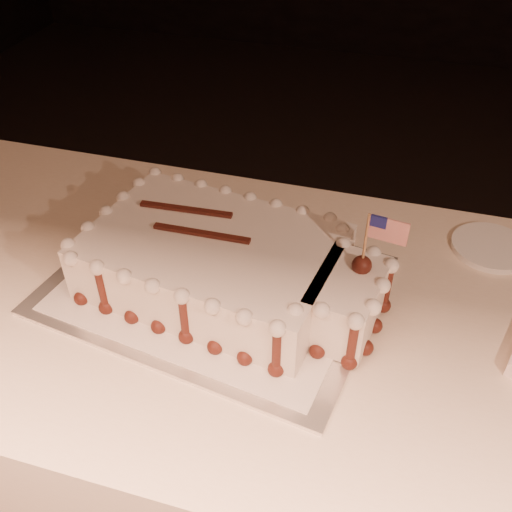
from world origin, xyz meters
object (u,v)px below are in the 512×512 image
(sheet_cake, at_px, (229,266))
(cake_board, at_px, (215,285))
(banquet_table, at_px, (394,456))
(side_plate, at_px, (491,247))

(sheet_cake, bearing_deg, cake_board, 171.39)
(banquet_table, xyz_separation_m, side_plate, (0.11, 0.27, 0.38))
(cake_board, distance_m, sheet_cake, 0.07)
(banquet_table, height_order, sheet_cake, sheet_cake)
(cake_board, bearing_deg, side_plate, 36.35)
(side_plate, bearing_deg, sheet_cake, -150.53)
(banquet_table, xyz_separation_m, sheet_cake, (-0.36, 0.01, 0.44))
(sheet_cake, xyz_separation_m, side_plate, (0.47, 0.26, -0.06))
(sheet_cake, distance_m, side_plate, 0.54)
(sheet_cake, relative_size, side_plate, 3.68)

